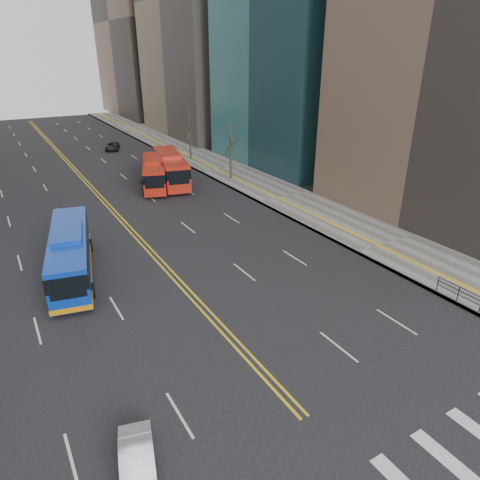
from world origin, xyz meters
name	(u,v)px	position (x,y,z in m)	size (l,w,h in m)	color
sidewalk_right	(222,168)	(17.50, 45.00, 0.07)	(7.00, 130.00, 0.15)	slate
centerline	(74,169)	(0.00, 55.00, 0.01)	(0.55, 100.00, 0.01)	gold
street_trees	(27,177)	(-7.18, 34.55, 4.87)	(35.20, 47.20, 7.60)	#32281F
blue_bus	(70,252)	(-6.07, 23.98, 1.80)	(4.86, 12.00, 3.42)	#0A31A3
red_bus_near	(154,171)	(6.65, 41.78, 1.86)	(5.77, 10.69, 3.34)	red
red_bus_far	(170,166)	(8.91, 42.22, 2.06)	(5.24, 12.02, 3.70)	red
car_white	(137,465)	(-7.21, 6.00, 0.61)	(1.30, 3.72, 1.22)	white
car_dark_mid	(148,181)	(6.07, 42.46, 0.61)	(1.43, 3.57, 1.21)	black
car_dark_far	(112,146)	(7.88, 64.64, 0.60)	(2.00, 4.33, 1.20)	black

